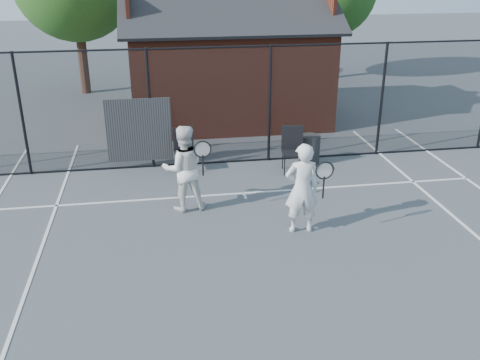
{
  "coord_description": "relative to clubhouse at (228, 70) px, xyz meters",
  "views": [
    {
      "loc": [
        -1.86,
        -7.92,
        5.01
      ],
      "look_at": [
        -0.37,
        1.22,
        1.1
      ],
      "focal_mm": 40.0,
      "sensor_mm": 36.0,
      "label": 1
    }
  ],
  "objects": [
    {
      "name": "ground",
      "position": [
        -0.5,
        -9.0,
        -1.61
      ],
      "size": [
        80.0,
        80.0,
        0.0
      ],
      "primitive_type": "plane",
      "color": "#484D52",
      "rests_on": "ground"
    },
    {
      "name": "court_lines",
      "position": [
        -0.5,
        -10.32,
        -1.6
      ],
      "size": [
        11.02,
        18.0,
        0.01
      ],
      "color": "silver",
      "rests_on": "ground"
    },
    {
      "name": "fence",
      "position": [
        -0.8,
        -4.0,
        -0.16
      ],
      "size": [
        22.04,
        3.0,
        3.0
      ],
      "color": "black",
      "rests_on": "ground"
    },
    {
      "name": "clubhouse",
      "position": [
        0.0,
        0.0,
        0.0
      ],
      "size": [
        6.5,
        4.36,
        4.19
      ],
      "color": "maroon",
      "rests_on": "ground"
    },
    {
      "name": "player_front",
      "position": [
        0.3,
        -7.92,
        -0.7
      ],
      "size": [
        0.82,
        0.61,
        1.81
      ],
      "color": "silver",
      "rests_on": "ground"
    },
    {
      "name": "player_back",
      "position": [
        -1.86,
        -6.57,
        -0.68
      ],
      "size": [
        1.03,
        0.79,
        1.84
      ],
      "color": "silver",
      "rests_on": "ground"
    },
    {
      "name": "chair_left",
      "position": [
        -1.71,
        -4.4,
        -1.08
      ],
      "size": [
        0.54,
        0.56,
        1.05
      ],
      "primitive_type": "cube",
      "rotation": [
        0.0,
        0.0,
        0.08
      ],
      "color": "black",
      "rests_on": "ground"
    },
    {
      "name": "chair_right",
      "position": [
        0.92,
        -4.9,
        -1.05
      ],
      "size": [
        0.6,
        0.62,
        1.11
      ],
      "primitive_type": "cube",
      "rotation": [
        0.0,
        0.0,
        -0.13
      ],
      "color": "black",
      "rests_on": "ground"
    },
    {
      "name": "waste_bin",
      "position": [
        1.49,
        -4.4,
        -1.23
      ],
      "size": [
        0.62,
        0.62,
        0.76
      ],
      "primitive_type": "cylinder",
      "rotation": [
        0.0,
        0.0,
        0.21
      ],
      "color": "#272727",
      "rests_on": "ground"
    }
  ]
}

